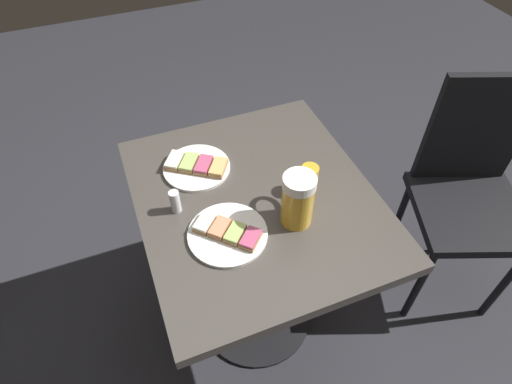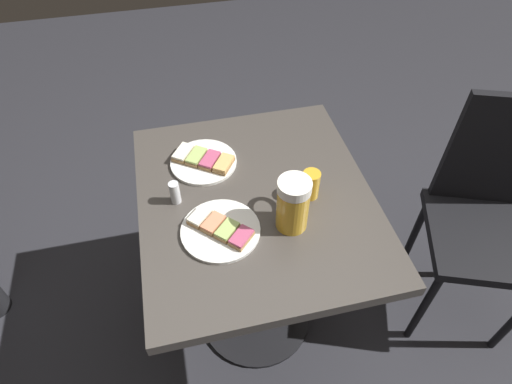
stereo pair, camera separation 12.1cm
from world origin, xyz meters
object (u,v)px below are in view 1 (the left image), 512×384
object	(u,v)px
plate_near	(197,166)
beer_mug	(297,199)
beer_glass_small	(309,179)
cafe_chair	(469,185)
salt_shaker	(175,201)
plate_far	(228,233)

from	to	relation	value
plate_near	beer_mug	bearing A→B (deg)	-55.59
beer_glass_small	cafe_chair	bearing A→B (deg)	-2.96
salt_shaker	cafe_chair	bearing A→B (deg)	-5.35
plate_far	cafe_chair	distance (m)	0.94
plate_near	plate_far	size ratio (longest dim) A/B	0.96
beer_glass_small	salt_shaker	bearing A→B (deg)	170.57
beer_mug	beer_glass_small	bearing A→B (deg)	46.73
plate_far	beer_mug	world-z (taller)	beer_mug
plate_near	cafe_chair	distance (m)	0.98
plate_near	salt_shaker	distance (m)	0.17
salt_shaker	plate_far	bearing A→B (deg)	-52.46
beer_mug	salt_shaker	size ratio (longest dim) A/B	2.25
plate_near	plate_far	bearing A→B (deg)	-88.82
beer_mug	plate_far	bearing A→B (deg)	176.16
beer_glass_small	cafe_chair	size ratio (longest dim) A/B	0.10
plate_near	beer_mug	world-z (taller)	beer_mug
beer_mug	beer_glass_small	size ratio (longest dim) A/B	1.84
plate_near	cafe_chair	world-z (taller)	cafe_chair
cafe_chair	beer_glass_small	bearing A→B (deg)	17.74
beer_mug	salt_shaker	xyz separation A→B (m)	(-0.30, 0.15, -0.04)
plate_near	plate_far	distance (m)	0.27
plate_far	beer_mug	xyz separation A→B (m)	(0.19, -0.01, 0.07)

